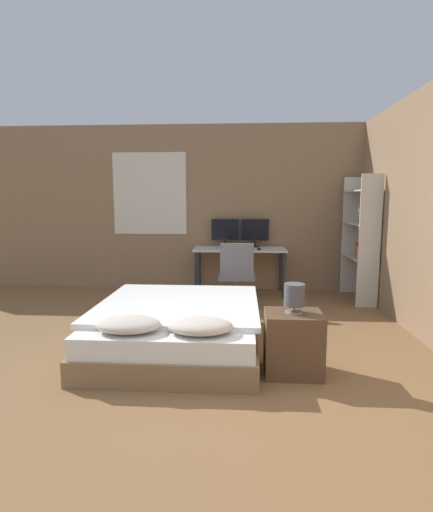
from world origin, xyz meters
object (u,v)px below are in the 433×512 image
nightstand (293,343)px  computer_mouse (259,249)px  office_chair (237,280)px  bedside_lamp (294,296)px  monitor_right (255,231)px  keyboard (240,249)px  desk (240,254)px  bed (177,326)px  bookshelf (362,234)px  monitor_left (225,231)px

nightstand → computer_mouse: bearing=94.0°
computer_mouse → office_chair: (-0.33, -0.57, -0.37)m
office_chair → bedside_lamp: bearing=-76.5°
monitor_right → keyboard: bearing=-121.0°
desk → office_chair: office_chair is taller
nightstand → office_chair: 2.22m
computer_mouse → nightstand: bearing=-86.0°
bed → bookshelf: bearing=41.0°
computer_mouse → office_chair: size_ratio=0.08×
bookshelf → bedside_lamp: bearing=-116.6°
bed → computer_mouse: 2.44m
bed → computer_mouse: bearing=67.7°
bedside_lamp → keyboard: bearing=100.1°
keyboard → bookshelf: (1.78, -0.13, 0.26)m
monitor_left → nightstand: bearing=-77.0°
monitor_right → computer_mouse: (0.06, -0.40, -0.24)m
office_chair → bookshelf: 1.96m
monitor_right → office_chair: bearing=-105.7°
desk → office_chair: size_ratio=1.58×
nightstand → desk: (-0.48, 2.92, 0.37)m
nightstand → bookshelf: 2.99m
bed → bookshelf: (2.39, 2.08, 0.77)m
monitor_left → office_chair: bearing=-77.9°
bed → nightstand: size_ratio=3.51×
monitor_right → computer_mouse: monitor_right is taller
computer_mouse → office_chair: 0.75m
monitor_left → keyboard: size_ratio=1.11×
bookshelf → keyboard: bearing=175.8°
bedside_lamp → computer_mouse: bedside_lamp is taller
desk → monitor_left: monitor_left is taller
bed → monitor_right: 2.84m
monitor_right → office_chair: (-0.27, -0.96, -0.61)m
monitor_right → computer_mouse: size_ratio=6.49×
bedside_lamp → computer_mouse: 2.73m
bed → keyboard: 2.35m
monitor_right → office_chair: size_ratio=0.50×
monitor_left → keyboard: 0.53m
bedside_lamp → office_chair: size_ratio=0.28×
bed → monitor_right: monitor_right is taller
bed → desk: bearing=75.8°
computer_mouse → bookshelf: bookshelf is taller
keyboard → office_chair: size_ratio=0.45×
bedside_lamp → keyboard: (-0.48, 2.72, 0.05)m
bed → nightstand: bearing=-25.1°
office_chair → nightstand: bearing=-76.5°
desk → monitor_right: 0.47m
bedside_lamp → bookshelf: size_ratio=0.14×
bedside_lamp → nightstand: bearing=-135.0°
computer_mouse → bookshelf: 1.51m
desk → monitor_right: (0.24, 0.20, 0.35)m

